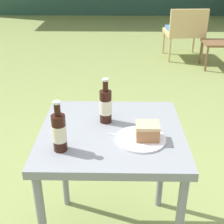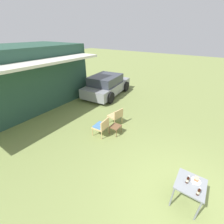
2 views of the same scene
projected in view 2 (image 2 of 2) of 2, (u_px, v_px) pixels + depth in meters
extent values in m
plane|color=olive|center=(184.00, 202.00, 3.96)|extent=(60.00, 60.00, 0.00)
cube|color=#284C3D|center=(4.00, 80.00, 8.05)|extent=(8.36, 4.14, 3.33)
cube|color=silver|center=(25.00, 66.00, 6.20)|extent=(7.94, 1.20, 0.12)
cube|color=gray|center=(107.00, 87.00, 10.54)|extent=(4.14, 2.27, 0.62)
cube|color=#383D47|center=(106.00, 80.00, 10.11)|extent=(2.36, 1.91, 0.57)
cylinder|color=black|center=(105.00, 83.00, 11.95)|extent=(0.73, 0.28, 0.71)
cylinder|color=black|center=(126.00, 86.00, 11.19)|extent=(0.73, 0.28, 0.71)
cylinder|color=black|center=(86.00, 93.00, 10.05)|extent=(0.73, 0.28, 0.71)
cylinder|color=black|center=(111.00, 98.00, 9.28)|extent=(0.73, 0.28, 0.71)
cylinder|color=tan|center=(99.00, 126.00, 6.79)|extent=(0.04, 0.04, 0.37)
cylinder|color=tan|center=(92.00, 132.00, 6.40)|extent=(0.04, 0.04, 0.37)
cylinder|color=tan|center=(108.00, 129.00, 6.57)|extent=(0.04, 0.04, 0.37)
cylinder|color=tan|center=(102.00, 136.00, 6.19)|extent=(0.04, 0.04, 0.37)
cube|color=tan|center=(100.00, 127.00, 6.38)|extent=(0.60, 0.57, 0.06)
cube|color=tan|center=(105.00, 124.00, 6.18)|extent=(0.57, 0.09, 0.36)
cube|color=#4C7FB7|center=(100.00, 126.00, 6.36)|extent=(0.54, 0.48, 0.05)
cylinder|color=tan|center=(115.00, 116.00, 7.61)|extent=(0.04, 0.04, 0.37)
cylinder|color=tan|center=(108.00, 120.00, 7.30)|extent=(0.04, 0.04, 0.37)
cylinder|color=tan|center=(122.00, 119.00, 7.31)|extent=(0.04, 0.04, 0.37)
cylinder|color=tan|center=(115.00, 123.00, 7.00)|extent=(0.04, 0.04, 0.37)
cube|color=tan|center=(115.00, 116.00, 7.20)|extent=(0.66, 0.63, 0.06)
cube|color=tan|center=(119.00, 114.00, 6.95)|extent=(0.57, 0.16, 0.36)
cube|color=brown|center=(115.00, 126.00, 6.46)|extent=(0.46, 0.40, 0.03)
cylinder|color=brown|center=(116.00, 134.00, 6.32)|extent=(0.03, 0.03, 0.35)
cylinder|color=brown|center=(121.00, 129.00, 6.61)|extent=(0.03, 0.03, 0.35)
cylinder|color=brown|center=(109.00, 131.00, 6.49)|extent=(0.03, 0.03, 0.35)
cylinder|color=brown|center=(115.00, 127.00, 6.79)|extent=(0.03, 0.03, 0.35)
cube|color=gray|center=(191.00, 184.00, 3.61)|extent=(0.70, 0.66, 0.04)
cylinder|color=gray|center=(198.00, 211.00, 3.42)|extent=(0.04, 0.04, 0.71)
cylinder|color=gray|center=(202.00, 190.00, 3.87)|extent=(0.04, 0.04, 0.71)
cylinder|color=gray|center=(172.00, 197.00, 3.71)|extent=(0.04, 0.04, 0.71)
cylinder|color=gray|center=(178.00, 179.00, 4.16)|extent=(0.04, 0.04, 0.71)
cylinder|color=white|center=(196.00, 181.00, 3.66)|extent=(0.23, 0.23, 0.01)
cube|color=#9E6B42|center=(196.00, 179.00, 3.66)|extent=(0.10, 0.09, 0.06)
cube|color=tan|center=(197.00, 178.00, 3.65)|extent=(0.11, 0.09, 0.02)
cylinder|color=black|center=(187.00, 180.00, 3.59)|extent=(0.06, 0.06, 0.17)
cylinder|color=black|center=(189.00, 177.00, 3.53)|extent=(0.03, 0.03, 0.06)
cylinder|color=silver|center=(189.00, 176.00, 3.52)|extent=(0.03, 0.03, 0.01)
cylinder|color=beige|center=(187.00, 180.00, 3.59)|extent=(0.06, 0.06, 0.08)
cylinder|color=black|center=(198.00, 192.00, 3.32)|extent=(0.06, 0.06, 0.17)
cylinder|color=black|center=(200.00, 189.00, 3.27)|extent=(0.03, 0.03, 0.06)
cylinder|color=silver|center=(200.00, 188.00, 3.25)|extent=(0.03, 0.03, 0.01)
cylinder|color=beige|center=(198.00, 192.00, 3.32)|extent=(0.06, 0.06, 0.08)
cube|color=silver|center=(195.00, 183.00, 3.62)|extent=(0.17, 0.09, 0.01)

